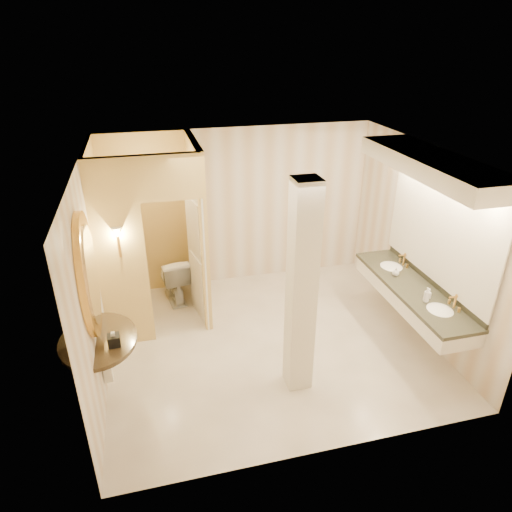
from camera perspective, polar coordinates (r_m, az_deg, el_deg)
The scene contains 16 objects.
floor at distance 6.75m, azimuth 1.72°, elevation -10.61°, with size 4.50×4.50×0.00m, color #F1E5D0.
ceiling at distance 5.56m, azimuth 2.10°, elevation 12.22°, with size 4.50×4.50×0.00m, color silver.
wall_back at distance 7.82m, azimuth -2.14°, elevation 6.08°, with size 4.50×0.02×2.70m, color beige.
wall_front at distance 4.44m, azimuth 9.10°, elevation -11.61°, with size 4.50×0.02×2.70m, color beige.
wall_left at distance 5.89m, azimuth -19.70°, elevation -2.69°, with size 0.02×4.00×2.70m, color beige.
wall_right at distance 6.95m, azimuth 20.05°, elevation 1.74°, with size 0.02×4.00×2.70m, color beige.
toilet_closet at distance 6.72m, azimuth -9.59°, elevation 2.53°, with size 1.50×1.55×2.70m.
wall_sconce at distance 6.08m, azimuth -16.96°, elevation 2.69°, with size 0.14×0.14×0.42m.
vanity at distance 6.39m, azimuth 20.29°, elevation 2.32°, with size 0.75×2.47×2.09m.
console_shelf at distance 5.38m, azimuth -19.70°, elevation -5.58°, with size 1.10×1.10×2.00m.
pillar at distance 5.31m, azimuth 5.70°, elevation -4.40°, with size 0.30×0.30×2.70m, color silver.
tissue_box at distance 5.43m, azimuth -17.34°, elevation -10.02°, with size 0.13×0.13×0.13m, color black.
toilet at distance 7.64m, azimuth -10.25°, elevation -2.75°, with size 0.44×0.78×0.79m, color white.
soap_bottle_a at distance 6.45m, azimuth 20.74°, elevation -4.42°, with size 0.06×0.06×0.13m, color beige.
soap_bottle_b at distance 6.88m, azimuth 17.09°, elevation -1.88°, with size 0.10×0.10×0.13m, color silver.
soap_bottle_c at distance 6.34m, azimuth 20.57°, elevation -4.55°, with size 0.08×0.08×0.21m, color #C6B28C.
Camera 1 is at (-1.51, -5.18, 4.05)m, focal length 32.00 mm.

